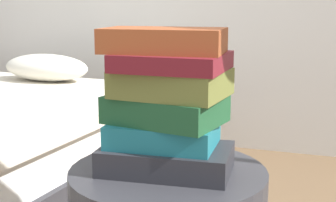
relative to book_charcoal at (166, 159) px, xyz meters
The scene contains 6 objects.
book_charcoal is the anchor object (origin of this frame).
book_teal 0.06m from the book_charcoal, 152.34° to the left, with size 0.24×0.17×0.05m, color #1E727F.
book_forest 0.12m from the book_charcoal, 116.24° to the left, with size 0.25×0.18×0.06m, color #1E512D.
book_olive 0.18m from the book_charcoal, 74.37° to the left, with size 0.25×0.19×0.06m, color olive.
book_maroon 0.23m from the book_charcoal, 62.81° to the left, with size 0.24×0.20×0.04m, color maroon.
book_rust 0.28m from the book_charcoal, 151.08° to the left, with size 0.27×0.15×0.06m, color #994723.
Camera 1 is at (0.36, -1.04, 0.92)m, focal length 51.84 mm.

